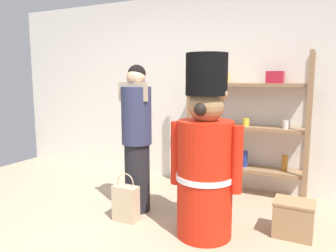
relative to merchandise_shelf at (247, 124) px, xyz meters
The scene contains 7 objects.
ground_plane 2.29m from the merchandise_shelf, 110.24° to the right, with size 6.40×6.40×0.00m, color tan.
back_wall 0.86m from the merchandise_shelf, 163.26° to the left, with size 6.40×0.12×2.60m, color silver.
merchandise_shelf is the anchor object (origin of this frame).
teddy_bear_guard 1.35m from the merchandise_shelf, 93.13° to the right, with size 0.69×0.53×1.69m.
person_shopper 1.46m from the merchandise_shelf, 130.34° to the right, with size 0.34×0.32×1.61m.
shopping_bag 1.81m from the merchandise_shelf, 122.93° to the right, with size 0.26×0.13×0.51m.
display_crate 1.40m from the merchandise_shelf, 55.05° to the right, with size 0.36×0.29×0.34m.
Camera 1 is at (1.63, -2.10, 1.47)m, focal length 34.71 mm.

